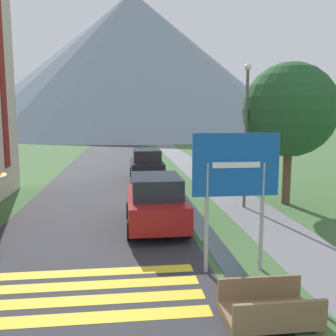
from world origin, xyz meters
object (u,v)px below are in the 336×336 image
(road_sign, at_px, (236,178))
(parked_car_near, at_px, (156,201))
(parked_car_far, at_px, (147,165))
(streetlamp, at_px, (246,125))
(tree_by_path, at_px, (290,110))
(footbridge, at_px, (269,310))

(road_sign, bearing_deg, parked_car_near, 112.86)
(parked_car_near, distance_m, parked_car_far, 9.57)
(streetlamp, xyz_separation_m, tree_by_path, (1.99, 0.37, 0.61))
(tree_by_path, bearing_deg, road_sign, -123.06)
(footbridge, height_order, parked_car_far, parked_car_far)
(footbridge, relative_size, parked_car_near, 0.41)
(footbridge, height_order, parked_car_near, parked_car_near)
(parked_car_far, relative_size, streetlamp, 0.67)
(parked_car_near, bearing_deg, parked_car_far, 88.35)
(parked_car_near, xyz_separation_m, streetlamp, (3.93, 2.41, 2.52))
(tree_by_path, bearing_deg, footbridge, -115.80)
(streetlamp, relative_size, tree_by_path, 0.97)
(parked_car_near, bearing_deg, footbridge, -75.43)
(footbridge, height_order, tree_by_path, tree_by_path)
(streetlamp, bearing_deg, parked_car_far, 117.06)
(footbridge, distance_m, tree_by_path, 10.63)
(road_sign, distance_m, tree_by_path, 8.07)
(footbridge, distance_m, parked_car_near, 6.40)
(streetlamp, bearing_deg, parked_car_near, -148.49)
(streetlamp, height_order, tree_by_path, tree_by_path)
(road_sign, height_order, footbridge, road_sign)
(footbridge, distance_m, parked_car_far, 15.79)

